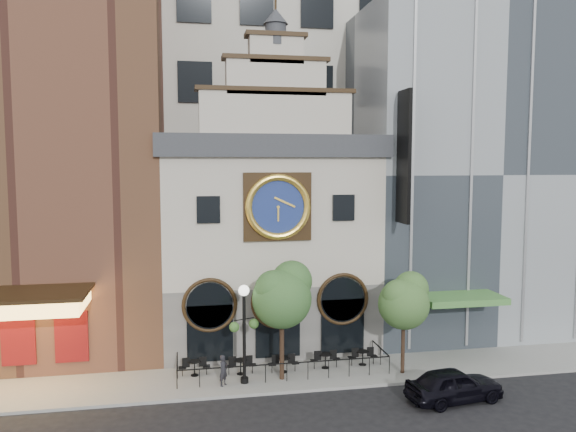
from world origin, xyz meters
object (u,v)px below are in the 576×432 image
(bistro_2, at_px, (284,363))
(bistro_3, at_px, (325,359))
(bistro_0, at_px, (194,367))
(bistro_4, at_px, (363,356))
(lamppost, at_px, (244,323))
(car_right, at_px, (454,385))
(tree_right, at_px, (404,300))
(pedestrian, at_px, (224,370))
(tree_left, at_px, (283,294))
(bistro_1, at_px, (241,365))

(bistro_2, bearing_deg, bistro_3, 4.25)
(bistro_0, bearing_deg, bistro_4, -0.76)
(bistro_4, relative_size, lamppost, 0.33)
(bistro_3, height_order, bistro_4, same)
(bistro_4, relative_size, car_right, 0.35)
(bistro_4, height_order, lamppost, lamppost)
(bistro_4, height_order, tree_right, tree_right)
(car_right, bearing_deg, bistro_2, 49.57)
(pedestrian, xyz_separation_m, tree_right, (9.16, 0.04, 3.05))
(bistro_2, height_order, tree_left, tree_left)
(pedestrian, xyz_separation_m, tree_left, (2.96, 0.35, 3.56))
(pedestrian, relative_size, lamppost, 0.31)
(car_right, xyz_separation_m, pedestrian, (-10.24, 3.37, 0.13))
(bistro_1, relative_size, tree_left, 0.27)
(bistro_3, height_order, car_right, car_right)
(pedestrian, bearing_deg, bistro_1, 6.05)
(car_right, bearing_deg, bistro_0, 59.20)
(bistro_3, distance_m, bistro_4, 2.06)
(bistro_1, distance_m, bistro_4, 6.51)
(bistro_3, xyz_separation_m, lamppost, (-4.37, -1.18, 2.54))
(bistro_0, distance_m, bistro_2, 4.51)
(lamppost, bearing_deg, tree_left, -15.61)
(bistro_0, distance_m, bistro_4, 8.81)
(bistro_1, bearing_deg, car_right, -26.70)
(bistro_0, height_order, tree_right, tree_right)
(lamppost, height_order, tree_left, tree_left)
(car_right, bearing_deg, tree_left, 55.11)
(bistro_2, distance_m, bistro_3, 2.26)
(bistro_0, relative_size, tree_left, 0.27)
(tree_right, bearing_deg, car_right, -72.53)
(bistro_0, bearing_deg, bistro_3, -1.78)
(lamppost, relative_size, tree_left, 0.83)
(lamppost, distance_m, tree_left, 2.34)
(bistro_0, relative_size, bistro_3, 1.00)
(bistro_3, relative_size, tree_left, 0.27)
(bistro_2, relative_size, tree_left, 0.27)
(car_right, distance_m, pedestrian, 10.78)
(lamppost, relative_size, tree_right, 0.94)
(bistro_4, height_order, tree_left, tree_left)
(bistro_2, height_order, tree_right, tree_right)
(bistro_0, height_order, lamppost, lamppost)
(lamppost, xyz_separation_m, tree_right, (8.14, -0.12, 0.80))
(bistro_1, height_order, tree_right, tree_right)
(bistro_0, relative_size, tree_right, 0.31)
(bistro_3, distance_m, lamppost, 5.19)
(bistro_1, relative_size, tree_right, 0.31)
(bistro_0, bearing_deg, car_right, -23.00)
(bistro_3, xyz_separation_m, car_right, (4.84, -4.71, 0.15))
(bistro_0, xyz_separation_m, tree_left, (4.31, -1.20, 3.84))
(bistro_2, xyz_separation_m, tree_right, (6.02, -1.13, 3.33))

